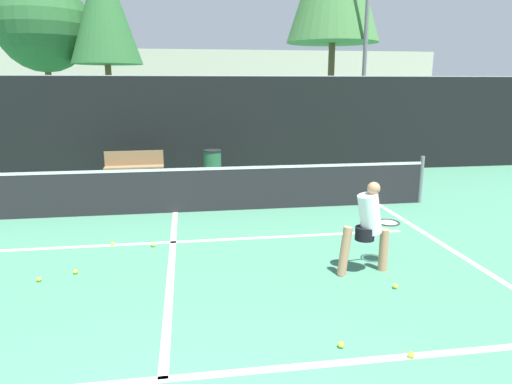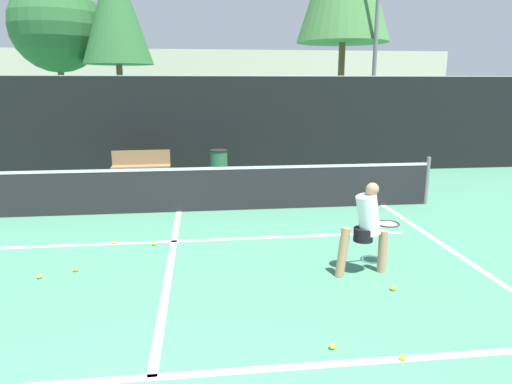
{
  "view_description": "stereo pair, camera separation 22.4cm",
  "coord_description": "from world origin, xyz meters",
  "px_view_note": "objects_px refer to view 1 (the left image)",
  "views": [
    {
      "loc": [
        0.29,
        -1.94,
        2.64
      ],
      "look_at": [
        1.37,
        5.1,
        0.95
      ],
      "focal_mm": 32.0,
      "sensor_mm": 36.0,
      "label": 1
    },
    {
      "loc": [
        0.52,
        -1.97,
        2.64
      ],
      "look_at": [
        1.37,
        5.1,
        0.95
      ],
      "focal_mm": 32.0,
      "sensor_mm": 36.0,
      "label": 2
    }
  ],
  "objects_px": {
    "courtside_bench": "(134,166)",
    "trash_bin": "(213,165)",
    "parked_car": "(293,141)",
    "player_practicing": "(368,224)"
  },
  "relations": [
    {
      "from": "courtside_bench",
      "to": "parked_car",
      "type": "xyz_separation_m",
      "value": [
        5.24,
        3.34,
        0.19
      ]
    },
    {
      "from": "courtside_bench",
      "to": "trash_bin",
      "type": "xyz_separation_m",
      "value": [
        2.13,
        -0.07,
        -0.04
      ]
    },
    {
      "from": "player_practicing",
      "to": "parked_car",
      "type": "distance_m",
      "value": 10.24
    },
    {
      "from": "courtside_bench",
      "to": "parked_car",
      "type": "bearing_deg",
      "value": 30.34
    },
    {
      "from": "player_practicing",
      "to": "courtside_bench",
      "type": "bearing_deg",
      "value": 112.43
    },
    {
      "from": "courtside_bench",
      "to": "trash_bin",
      "type": "relative_size",
      "value": 1.85
    },
    {
      "from": "trash_bin",
      "to": "parked_car",
      "type": "relative_size",
      "value": 0.21
    },
    {
      "from": "parked_car",
      "to": "player_practicing",
      "type": "bearing_deg",
      "value": -97.34
    },
    {
      "from": "courtside_bench",
      "to": "parked_car",
      "type": "relative_size",
      "value": 0.38
    },
    {
      "from": "trash_bin",
      "to": "parked_car",
      "type": "xyz_separation_m",
      "value": [
        3.11,
        3.41,
        0.22
      ]
    }
  ]
}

